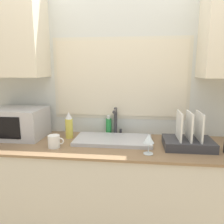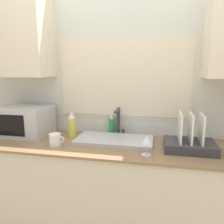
{
  "view_description": "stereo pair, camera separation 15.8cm",
  "coord_description": "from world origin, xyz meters",
  "px_view_note": "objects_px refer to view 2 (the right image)",
  "views": [
    {
      "loc": [
        0.16,
        -1.43,
        1.54
      ],
      "look_at": [
        -0.04,
        0.28,
        1.21
      ],
      "focal_mm": 35.0,
      "sensor_mm": 36.0,
      "label": 1
    },
    {
      "loc": [
        0.31,
        -1.41,
        1.54
      ],
      "look_at": [
        -0.04,
        0.28,
        1.21
      ],
      "focal_mm": 35.0,
      "sensor_mm": 36.0,
      "label": 2
    }
  ],
  "objects_px": {
    "spray_bottle": "(72,125)",
    "wine_glass": "(147,140)",
    "microwave": "(24,121)",
    "dish_rack": "(190,142)",
    "faucet": "(118,120)",
    "soap_bottle": "(112,126)",
    "mug_near_sink": "(55,140)"
  },
  "relations": [
    {
      "from": "microwave",
      "to": "wine_glass",
      "type": "height_order",
      "value": "microwave"
    },
    {
      "from": "spray_bottle",
      "to": "soap_bottle",
      "type": "relative_size",
      "value": 1.3
    },
    {
      "from": "faucet",
      "to": "microwave",
      "type": "bearing_deg",
      "value": -170.78
    },
    {
      "from": "wine_glass",
      "to": "dish_rack",
      "type": "bearing_deg",
      "value": 27.76
    },
    {
      "from": "microwave",
      "to": "soap_bottle",
      "type": "xyz_separation_m",
      "value": [
        0.82,
        0.18,
        -0.05
      ]
    },
    {
      "from": "microwave",
      "to": "wine_glass",
      "type": "xyz_separation_m",
      "value": [
        1.18,
        -0.28,
        -0.02
      ]
    },
    {
      "from": "wine_glass",
      "to": "mug_near_sink",
      "type": "bearing_deg",
      "value": 176.22
    },
    {
      "from": "spray_bottle",
      "to": "wine_glass",
      "type": "height_order",
      "value": "spray_bottle"
    },
    {
      "from": "faucet",
      "to": "wine_glass",
      "type": "xyz_separation_m",
      "value": [
        0.29,
        -0.43,
        -0.04
      ]
    },
    {
      "from": "spray_bottle",
      "to": "dish_rack",
      "type": "bearing_deg",
      "value": -7.73
    },
    {
      "from": "dish_rack",
      "to": "soap_bottle",
      "type": "xyz_separation_m",
      "value": [
        -0.68,
        0.29,
        0.02
      ]
    },
    {
      "from": "dish_rack",
      "to": "microwave",
      "type": "bearing_deg",
      "value": 175.64
    },
    {
      "from": "spray_bottle",
      "to": "mug_near_sink",
      "type": "bearing_deg",
      "value": -99.56
    },
    {
      "from": "microwave",
      "to": "soap_bottle",
      "type": "relative_size",
      "value": 2.61
    },
    {
      "from": "spray_bottle",
      "to": "wine_glass",
      "type": "bearing_deg",
      "value": -23.72
    },
    {
      "from": "soap_bottle",
      "to": "wine_glass",
      "type": "distance_m",
      "value": 0.59
    },
    {
      "from": "microwave",
      "to": "spray_bottle",
      "type": "height_order",
      "value": "microwave"
    },
    {
      "from": "faucet",
      "to": "wine_glass",
      "type": "relative_size",
      "value": 1.75
    },
    {
      "from": "faucet",
      "to": "spray_bottle",
      "type": "height_order",
      "value": "faucet"
    },
    {
      "from": "faucet",
      "to": "soap_bottle",
      "type": "distance_m",
      "value": 0.11
    },
    {
      "from": "dish_rack",
      "to": "mug_near_sink",
      "type": "height_order",
      "value": "dish_rack"
    },
    {
      "from": "faucet",
      "to": "spray_bottle",
      "type": "distance_m",
      "value": 0.43
    },
    {
      "from": "dish_rack",
      "to": "mug_near_sink",
      "type": "bearing_deg",
      "value": -173.58
    },
    {
      "from": "wine_glass",
      "to": "soap_bottle",
      "type": "bearing_deg",
      "value": 127.73
    },
    {
      "from": "faucet",
      "to": "spray_bottle",
      "type": "bearing_deg",
      "value": -163.84
    },
    {
      "from": "faucet",
      "to": "mug_near_sink",
      "type": "height_order",
      "value": "faucet"
    },
    {
      "from": "microwave",
      "to": "dish_rack",
      "type": "height_order",
      "value": "dish_rack"
    },
    {
      "from": "spray_bottle",
      "to": "soap_bottle",
      "type": "height_order",
      "value": "spray_bottle"
    },
    {
      "from": "faucet",
      "to": "microwave",
      "type": "xyz_separation_m",
      "value": [
        -0.89,
        -0.14,
        -0.02
      ]
    },
    {
      "from": "dish_rack",
      "to": "wine_glass",
      "type": "bearing_deg",
      "value": -152.24
    },
    {
      "from": "faucet",
      "to": "soap_bottle",
      "type": "height_order",
      "value": "faucet"
    },
    {
      "from": "faucet",
      "to": "wine_glass",
      "type": "bearing_deg",
      "value": -56.21
    }
  ]
}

